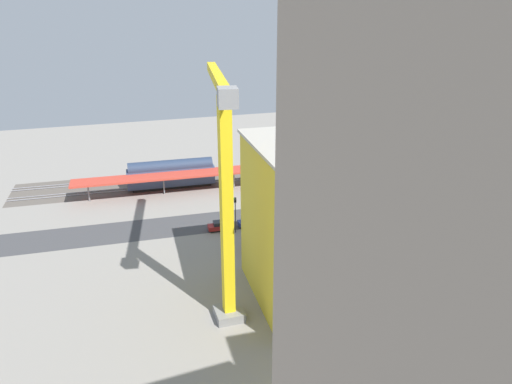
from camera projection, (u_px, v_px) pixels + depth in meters
ground_plane at (290, 208)px, 96.35m from camera, size 176.05×176.05×0.00m
rail_bed at (257, 174)px, 116.12m from camera, size 110.55×19.00×0.01m
street_asphalt at (295, 213)px, 94.28m from camera, size 110.32×13.89×0.01m
track_rails at (257, 173)px, 116.06m from camera, size 109.93×12.57×0.12m
platform_canopy_near at (234, 170)px, 105.92m from camera, size 68.64×7.93×4.28m
locomotive at (366, 152)px, 127.08m from camera, size 16.24×3.16×4.80m
passenger_coach at (441, 140)px, 133.12m from camera, size 16.44×3.61×6.17m
freight_coach_far at (171, 173)px, 106.29m from camera, size 19.25×3.97×6.37m
parked_car_0 at (378, 206)px, 95.35m from camera, size 4.14×1.84×1.81m
parked_car_1 at (349, 209)px, 94.15m from camera, size 4.51×2.05×1.52m
parked_car_2 at (319, 213)px, 91.99m from camera, size 4.16×1.85×1.80m
parked_car_3 at (287, 218)px, 90.32m from camera, size 4.43×1.81×1.60m
parked_car_4 at (251, 222)px, 88.45m from camera, size 4.74×1.85×1.76m
parked_car_5 at (220, 226)px, 86.81m from camera, size 4.56×2.11×1.71m
construction_building at (357, 220)px, 65.29m from camera, size 28.88×20.58×21.61m
construction_roof_slab at (364, 141)px, 61.29m from camera, size 29.50×21.20×0.40m
tower_crane at (224, 178)px, 58.39m from camera, size 6.01×27.95×30.47m
box_truck_0 at (279, 234)px, 81.91m from camera, size 10.01×2.78×3.29m
box_truck_1 at (340, 230)px, 83.17m from camera, size 8.84×2.73×3.46m
street_tree_0 at (339, 174)px, 100.40m from camera, size 5.35×5.35×7.71m
street_tree_1 at (402, 167)px, 105.32m from camera, size 4.88×4.88×7.39m
street_tree_2 at (410, 167)px, 105.43m from camera, size 5.96×5.96×7.78m
traffic_light at (235, 210)px, 84.52m from camera, size 0.50×0.36×6.73m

